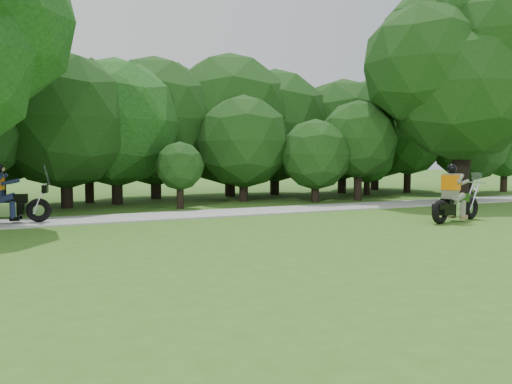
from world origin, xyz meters
TOP-DOWN VIEW (x-y plane):
  - ground at (0.00, 0.00)m, footprint 100.00×100.00m
  - walkway at (0.00, 8.00)m, footprint 60.00×2.20m
  - tree_line at (0.30, 14.57)m, footprint 40.06×11.63m
  - big_tree_east at (10.46, 7.87)m, footprint 9.07×6.89m
  - chopper_motorcycle at (5.11, 2.65)m, footprint 2.68×1.11m
  - touring_motorcycle at (-8.50, 7.96)m, footprint 2.50×1.00m

SIDE VIEW (x-z plane):
  - ground at x=0.00m, z-range 0.00..0.00m
  - walkway at x=0.00m, z-range 0.00..0.06m
  - chopper_motorcycle at x=5.11m, z-range -0.25..1.68m
  - touring_motorcycle at x=-8.50m, z-range -0.20..1.71m
  - tree_line at x=0.30m, z-range -0.27..7.56m
  - big_tree_east at x=10.46m, z-range 0.80..11.26m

